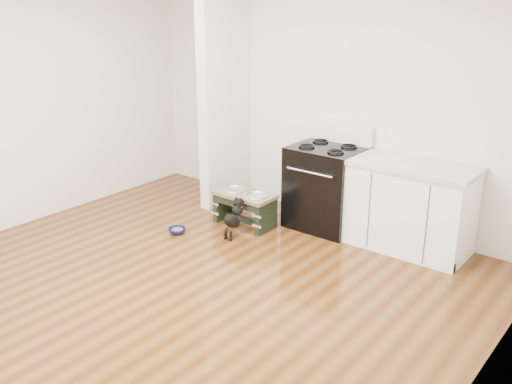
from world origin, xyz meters
name	(u,v)px	position (x,y,z in m)	size (l,w,h in m)	color
ground	(171,293)	(0.00, 0.00, 0.00)	(5.00, 5.00, 0.00)	#45240C
room_shell	(160,112)	(0.00, 0.00, 1.62)	(5.00, 5.00, 5.00)	silver
partition_wall	(225,94)	(-1.18, 2.10, 1.35)	(0.15, 0.80, 2.70)	silver
oven_range	(326,186)	(0.25, 2.16, 0.48)	(0.76, 0.69, 1.14)	black
cabinet_run	(410,207)	(1.23, 2.18, 0.45)	(1.24, 0.64, 0.91)	white
dog_feeder	(244,202)	(-0.48, 1.61, 0.27)	(0.70, 0.37, 0.40)	black
puppy	(234,217)	(-0.36, 1.29, 0.23)	(0.12, 0.36, 0.43)	black
floor_bowl	(177,231)	(-0.91, 0.97, 0.03)	(0.23, 0.23, 0.06)	#0B1452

